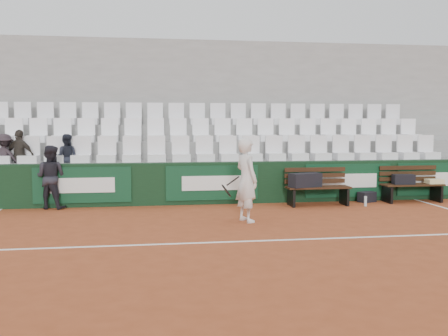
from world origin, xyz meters
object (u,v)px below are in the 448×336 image
sports_bag_ground (367,197)px  tennis_player (246,180)px  sports_bag_right (403,179)px  spectator_b (19,137)px  spectator_a (4,139)px  bench_left (318,196)px  spectator_c (66,139)px  sports_bag_left (305,180)px  ball_kid (51,177)px  water_bottle_near (292,201)px  water_bottle_far (365,201)px  bench_right (412,193)px

sports_bag_ground → tennis_player: size_ratio=0.25×
sports_bag_right → spectator_b: 9.30m
sports_bag_ground → spectator_a: size_ratio=0.37×
bench_left → spectator_c: bearing=168.9°
sports_bag_left → ball_kid: bearing=175.2°
sports_bag_left → spectator_b: spectator_b is taller
spectator_b → spectator_c: spectator_b is taller
tennis_player → spectator_c: spectator_c is taller
sports_bag_right → water_bottle_near: bearing=-176.9°
bench_left → spectator_c: spectator_c is taller
spectator_a → ball_kid: bearing=166.2°
water_bottle_near → sports_bag_ground: bearing=9.2°
sports_bag_right → water_bottle_far: sports_bag_right is taller
water_bottle_near → spectator_a: spectator_a is taller
sports_bag_ground → tennis_player: tennis_player is taller
water_bottle_near → water_bottle_far: 1.73m
spectator_b → water_bottle_far: bearing=-168.9°
tennis_player → spectator_a: size_ratio=1.44×
spectator_c → sports_bag_right: bearing=176.0°
sports_bag_left → tennis_player: tennis_player is taller
spectator_b → spectator_c: (1.06, 0.00, -0.05)m
sports_bag_left → bench_left: bearing=5.3°
sports_bag_right → water_bottle_far: 1.32m
bench_left → water_bottle_near: size_ratio=6.20×
sports_bag_left → sports_bag_ground: (1.69, 0.35, -0.48)m
sports_bag_ground → tennis_player: 4.01m
bench_left → spectator_a: (-7.31, 1.16, 1.34)m
bench_left → bench_right: size_ratio=1.00×
bench_right → water_bottle_far: bench_right is taller
sports_bag_left → spectator_c: size_ratio=0.67×
sports_bag_left → sports_bag_ground: size_ratio=1.80×
spectator_c → tennis_player: bearing=146.8°
water_bottle_far → sports_bag_left: bearing=169.8°
spectator_b → water_bottle_near: bearing=-169.2°
bench_left → sports_bag_left: sports_bag_left is taller
sports_bag_right → ball_kid: (-8.37, 0.31, 0.15)m
ball_kid → spectator_c: size_ratio=1.27×
water_bottle_far → bench_right: bearing=17.5°
sports_bag_left → sports_bag_right: sports_bag_left is taller
tennis_player → spectator_c: bearing=143.7°
water_bottle_far → spectator_a: spectator_a is taller
water_bottle_far → tennis_player: 3.48m
sports_bag_right → sports_bag_ground: 0.98m
spectator_c → bench_right: bearing=176.3°
ball_kid → spectator_c: bearing=-91.8°
spectator_b → tennis_player: bearing=171.3°
water_bottle_far → spectator_a: bearing=170.3°
bench_left → bench_right: bearing=3.8°
sports_bag_ground → spectator_c: size_ratio=0.37×
tennis_player → water_bottle_far: bearing=24.1°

